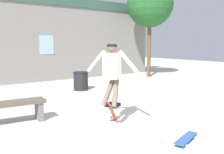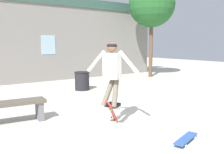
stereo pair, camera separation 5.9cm
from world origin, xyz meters
name	(u,v)px [view 2 (the right image)]	position (x,y,z in m)	size (l,w,h in m)	color
ground_plane	(134,127)	(0.00, 0.00, 0.00)	(40.00, 40.00, 0.00)	beige
building_backdrop	(23,36)	(0.01, 7.65, 2.13)	(16.03, 0.52, 5.35)	gray
tree_right	(152,4)	(6.23, 5.74, 3.86)	(2.45, 2.45, 5.11)	brown
park_bench	(3,108)	(-2.25, 1.81, 0.38)	(1.86, 0.60, 0.52)	brown
trash_bin	(82,80)	(1.26, 4.49, 0.38)	(0.60, 0.60, 0.71)	black
skater	(112,69)	(-0.34, 0.34, 1.26)	(0.59, 1.21, 1.39)	silver
skateboard_flipping	(113,113)	(-0.26, 0.43, 0.25)	(0.53, 0.53, 0.71)	red
skateboard_resting	(186,139)	(0.21, -1.20, 0.07)	(0.79, 0.39, 0.08)	#2D519E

